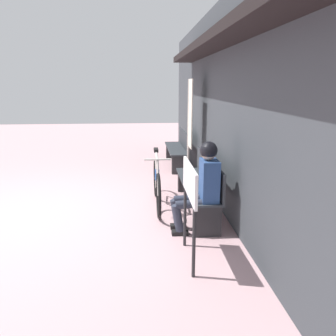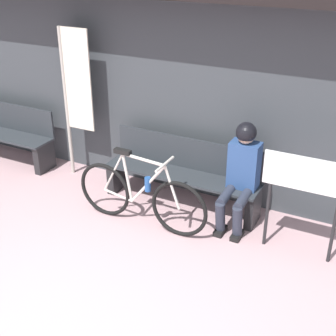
% 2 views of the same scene
% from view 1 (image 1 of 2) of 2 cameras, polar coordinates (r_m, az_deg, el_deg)
% --- Properties ---
extents(ground_plane, '(24.00, 24.00, 0.00)m').
position_cam_1_polar(ground_plane, '(5.44, -21.60, -7.57)').
color(ground_plane, '#C69EA3').
extents(storefront_wall, '(12.00, 0.56, 3.20)m').
position_cam_1_polar(storefront_wall, '(5.00, 10.34, 11.00)').
color(storefront_wall, '#3D4247').
rests_on(storefront_wall, ground_plane).
extents(park_bench_near, '(1.96, 0.42, 0.84)m').
position_cam_1_polar(park_bench_near, '(5.15, 5.56, -2.99)').
color(park_bench_near, '#2D3338').
rests_on(park_bench_near, ground_plane).
extents(bicycle, '(1.66, 0.40, 0.92)m').
position_cam_1_polar(bicycle, '(5.30, -1.94, -2.78)').
color(bicycle, black).
rests_on(bicycle, ground_plane).
extents(person_seated, '(0.34, 0.62, 1.23)m').
position_cam_1_polar(person_seated, '(4.32, 5.99, -2.32)').
color(person_seated, '#2D3342').
rests_on(person_seated, ground_plane).
extents(park_bench_far, '(1.73, 0.42, 0.84)m').
position_cam_1_polar(park_bench_far, '(8.01, 1.81, 3.28)').
color(park_bench_far, '#2D3338').
rests_on(park_bench_far, ground_plane).
extents(banner_pole, '(0.45, 0.05, 2.04)m').
position_cam_1_polar(banner_pole, '(6.56, 3.82, 8.40)').
color(banner_pole, '#B7B2A8').
rests_on(banner_pole, ground_plane).
extents(signboard, '(0.85, 0.04, 1.12)m').
position_cam_1_polar(signboard, '(3.54, 3.80, -3.77)').
color(signboard, '#232326').
rests_on(signboard, ground_plane).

